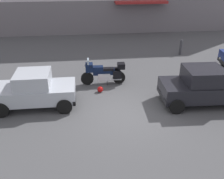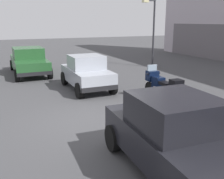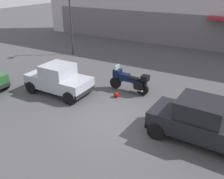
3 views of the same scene
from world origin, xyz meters
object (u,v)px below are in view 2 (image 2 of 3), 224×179
at_px(motorcycle, 162,87).
at_px(car_compact_side, 87,73).
at_px(helmet, 137,100).
at_px(streetlamp_curbside, 152,26).
at_px(car_sedan_far, 29,61).
at_px(car_hatchback_near, 176,138).

relative_size(motorcycle, car_compact_side, 0.65).
xyz_separation_m(helmet, streetlamp_curbside, (-6.63, 4.82, 2.57)).
bearing_deg(car_sedan_far, motorcycle, -153.56).
xyz_separation_m(motorcycle, helmet, (-0.28, -0.93, -0.48)).
bearing_deg(streetlamp_curbside, car_hatchback_near, -30.25).
height_order(helmet, streetlamp_curbside, streetlamp_curbside).
distance_m(car_sedan_far, car_compact_side, 5.10).
bearing_deg(car_sedan_far, car_hatchback_near, -173.57).
xyz_separation_m(motorcycle, car_compact_side, (-3.12, -1.95, 0.15)).
relative_size(car_hatchback_near, car_compact_side, 1.13).
bearing_deg(streetlamp_curbside, car_sedan_far, -96.74).
xyz_separation_m(car_hatchback_near, car_sedan_far, (-11.95, -1.36, -0.03)).
xyz_separation_m(car_hatchback_near, streetlamp_curbside, (-11.03, 6.43, 1.90)).
xyz_separation_m(car_sedan_far, streetlamp_curbside, (0.92, 7.80, 1.93)).
bearing_deg(streetlamp_curbside, helmet, -36.01).
height_order(motorcycle, helmet, motorcycle).
bearing_deg(car_compact_side, motorcycle, -147.85).
bearing_deg(car_hatchback_near, helmet, 162.78).
xyz_separation_m(motorcycle, car_sedan_far, (-7.83, -3.91, 0.16)).
relative_size(car_sedan_far, streetlamp_curbside, 1.04).
relative_size(car_compact_side, streetlamp_curbside, 0.79).
bearing_deg(helmet, car_sedan_far, -158.49).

